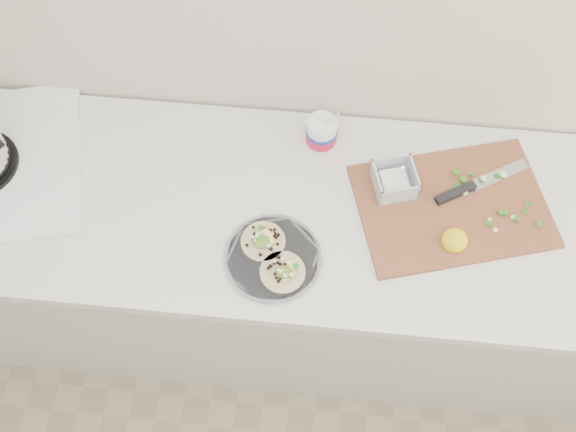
{
  "coord_description": "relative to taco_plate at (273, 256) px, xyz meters",
  "views": [
    {
      "loc": [
        0.15,
        0.55,
        2.43
      ],
      "look_at": [
        0.07,
        1.35,
        0.96
      ],
      "focal_mm": 40.0,
      "sensor_mm": 36.0,
      "label": 1
    }
  ],
  "objects": [
    {
      "name": "cutboard",
      "position": [
        0.46,
        0.21,
        0.0
      ],
      "size": [
        0.59,
        0.48,
        0.08
      ],
      "rotation": [
        0.0,
        0.0,
        0.29
      ],
      "color": "brown",
      "rests_on": "counter"
    },
    {
      "name": "tub",
      "position": [
        0.1,
        0.38,
        0.05
      ],
      "size": [
        0.09,
        0.09,
        0.2
      ],
      "rotation": [
        0.0,
        0.0,
        -0.34
      ],
      "color": "white",
      "rests_on": "counter"
    },
    {
      "name": "taco_plate",
      "position": [
        0.0,
        0.0,
        0.0
      ],
      "size": [
        0.26,
        0.26,
        0.04
      ],
      "rotation": [
        0.0,
        0.0,
        0.37
      ],
      "color": "slate",
      "rests_on": "counter"
    },
    {
      "name": "counter",
      "position": [
        -0.04,
        0.18,
        -0.47
      ],
      "size": [
        2.44,
        0.66,
        0.9
      ],
      "color": "beige",
      "rests_on": "ground"
    }
  ]
}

